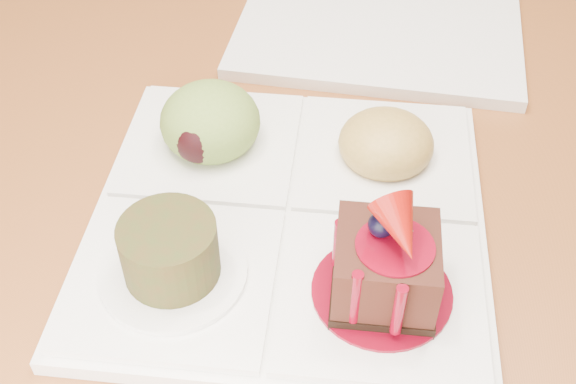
% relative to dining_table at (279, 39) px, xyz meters
% --- Properties ---
extents(ground, '(6.00, 6.00, 0.00)m').
position_rel_dining_table_xyz_m(ground, '(0.00, 0.00, -0.68)').
color(ground, '#513017').
extents(dining_table, '(1.00, 1.80, 0.75)m').
position_rel_dining_table_xyz_m(dining_table, '(0.00, 0.00, 0.00)').
color(dining_table, brown).
rests_on(dining_table, ground).
extents(sampler_plate, '(0.34, 0.34, 0.11)m').
position_rel_dining_table_xyz_m(sampler_plate, '(0.12, -0.33, 0.09)').
color(sampler_plate, white).
rests_on(sampler_plate, dining_table).
extents(second_plate, '(0.31, 0.31, 0.01)m').
position_rel_dining_table_xyz_m(second_plate, '(0.12, -0.03, 0.07)').
color(second_plate, white).
rests_on(second_plate, dining_table).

